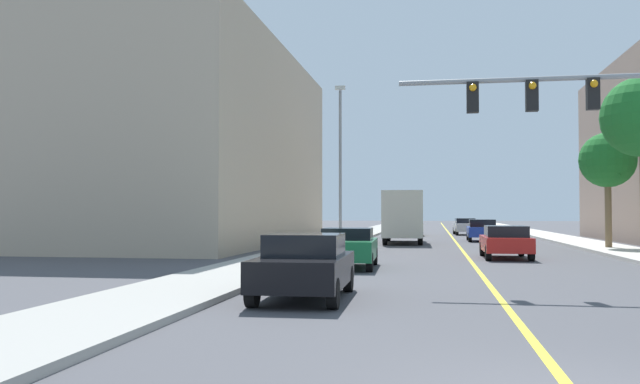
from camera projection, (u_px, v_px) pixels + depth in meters
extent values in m
plane|color=#47474C|center=(453.00, 239.00, 47.92)|extent=(192.00, 192.00, 0.00)
cube|color=#9E9B93|center=(352.00, 237.00, 49.22)|extent=(2.97, 168.00, 0.15)
cube|color=beige|center=(560.00, 238.00, 46.63)|extent=(2.97, 168.00, 0.15)
cube|color=yellow|center=(453.00, 239.00, 47.92)|extent=(0.16, 144.00, 0.01)
cube|color=tan|center=(180.00, 148.00, 41.16)|extent=(14.03, 25.94, 12.06)
cylinder|color=gray|center=(566.00, 78.00, 17.27)|extent=(8.89, 0.14, 0.14)
cube|color=black|center=(593.00, 94.00, 17.15)|extent=(0.32, 0.24, 0.84)
sphere|color=orange|center=(594.00, 84.00, 17.02)|extent=(0.20, 0.20, 0.20)
cube|color=black|center=(532.00, 96.00, 17.41)|extent=(0.32, 0.24, 0.84)
sphere|color=orange|center=(533.00, 86.00, 17.28)|extent=(0.20, 0.20, 0.20)
cube|color=black|center=(473.00, 98.00, 17.68)|extent=(0.32, 0.24, 0.84)
sphere|color=orange|center=(473.00, 88.00, 17.55)|extent=(0.20, 0.20, 0.20)
cylinder|color=gray|center=(340.00, 167.00, 36.24)|extent=(0.16, 0.16, 8.66)
cube|color=beige|center=(340.00, 88.00, 36.38)|extent=(0.56, 0.28, 0.20)
cone|color=#1E6B28|center=(640.00, 124.00, 28.43)|extent=(1.70, 0.77, 1.26)
cone|color=#1E6B28|center=(616.00, 122.00, 27.71)|extent=(0.52, 1.50, 1.77)
cylinder|color=brown|center=(608.00, 203.00, 33.55)|extent=(0.34, 0.34, 4.53)
sphere|color=#1E6B28|center=(608.00, 160.00, 33.62)|extent=(2.86, 2.86, 2.86)
cone|color=#1E6B28|center=(624.00, 164.00, 33.60)|extent=(0.62, 1.54, 1.26)
cone|color=#1E6B28|center=(612.00, 165.00, 34.29)|extent=(1.29, 0.92, 1.52)
cone|color=#1E6B28|center=(595.00, 165.00, 34.42)|extent=(1.28, 0.97, 1.31)
cone|color=#1E6B28|center=(590.00, 164.00, 33.78)|extent=(0.47, 1.47, 1.13)
cone|color=#1E6B28|center=(601.00, 163.00, 33.00)|extent=(1.43, 1.19, 1.48)
cone|color=#1E6B28|center=(622.00, 163.00, 32.86)|extent=(1.23, 1.06, 1.68)
cube|color=gold|center=(412.00, 228.00, 54.28)|extent=(1.91, 4.41, 0.66)
cube|color=black|center=(412.00, 221.00, 53.98)|extent=(1.61, 2.29, 0.50)
cylinder|color=black|center=(403.00, 231.00, 55.97)|extent=(0.25, 0.65, 0.64)
cylinder|color=black|center=(421.00, 231.00, 55.78)|extent=(0.25, 0.65, 0.64)
cylinder|color=black|center=(403.00, 232.00, 52.76)|extent=(0.25, 0.65, 0.64)
cylinder|color=black|center=(422.00, 232.00, 52.57)|extent=(0.25, 0.65, 0.64)
cube|color=red|center=(505.00, 244.00, 27.51)|extent=(1.88, 4.09, 0.61)
cube|color=black|center=(506.00, 231.00, 27.25)|extent=(1.66, 2.03, 0.46)
cylinder|color=black|center=(482.00, 249.00, 29.11)|extent=(0.22, 0.64, 0.64)
cylinder|color=black|center=(521.00, 249.00, 28.82)|extent=(0.22, 0.64, 0.64)
cylinder|color=black|center=(488.00, 253.00, 26.17)|extent=(0.22, 0.64, 0.64)
cylinder|color=black|center=(531.00, 253.00, 25.88)|extent=(0.22, 0.64, 0.64)
cube|color=#1E389E|center=(482.00, 232.00, 43.54)|extent=(1.94, 3.87, 0.66)
cube|color=black|center=(482.00, 223.00, 43.32)|extent=(1.69, 1.92, 0.50)
cylinder|color=black|center=(468.00, 236.00, 45.04)|extent=(0.23, 0.64, 0.64)
cylinder|color=black|center=(493.00, 236.00, 44.73)|extent=(0.23, 0.64, 0.64)
cylinder|color=black|center=(470.00, 237.00, 42.34)|extent=(0.23, 0.64, 0.64)
cylinder|color=black|center=(497.00, 237.00, 42.03)|extent=(0.23, 0.64, 0.64)
cube|color=#196638|center=(348.00, 249.00, 22.83)|extent=(2.06, 4.03, 0.68)
cube|color=black|center=(348.00, 234.00, 22.93)|extent=(1.75, 1.78, 0.41)
cylinder|color=black|center=(370.00, 262.00, 21.28)|extent=(0.24, 0.65, 0.64)
cylinder|color=black|center=(318.00, 262.00, 21.52)|extent=(0.24, 0.65, 0.64)
cylinder|color=black|center=(374.00, 256.00, 24.12)|extent=(0.24, 0.65, 0.64)
cylinder|color=black|center=(328.00, 256.00, 24.36)|extent=(0.24, 0.65, 0.64)
cube|color=#BCBCC1|center=(465.00, 227.00, 55.81)|extent=(1.96, 4.31, 0.69)
cube|color=black|center=(465.00, 221.00, 55.88)|extent=(1.66, 2.15, 0.41)
cylinder|color=black|center=(454.00, 231.00, 57.46)|extent=(0.24, 0.65, 0.64)
cylinder|color=black|center=(473.00, 231.00, 57.25)|extent=(0.24, 0.65, 0.64)
cylinder|color=black|center=(457.00, 232.00, 54.35)|extent=(0.24, 0.65, 0.64)
cylinder|color=black|center=(476.00, 232.00, 54.13)|extent=(0.24, 0.65, 0.64)
cube|color=black|center=(305.00, 270.00, 14.71)|extent=(1.98, 4.08, 0.66)
cube|color=black|center=(305.00, 245.00, 14.79)|extent=(1.70, 1.83, 0.49)
cylinder|color=black|center=(333.00, 294.00, 13.13)|extent=(0.24, 0.65, 0.64)
cylinder|color=black|center=(252.00, 292.00, 13.37)|extent=(0.24, 0.65, 0.64)
cylinder|color=black|center=(348.00, 279.00, 16.03)|extent=(0.24, 0.65, 0.64)
cylinder|color=black|center=(282.00, 278.00, 16.28)|extent=(0.24, 0.65, 0.64)
cube|color=silver|center=(404.00, 223.00, 43.66)|extent=(2.45, 2.15, 1.60)
cube|color=beige|center=(403.00, 214.00, 40.00)|extent=(2.54, 5.42, 2.80)
cylinder|color=black|center=(388.00, 234.00, 43.79)|extent=(0.30, 0.91, 0.90)
cylinder|color=black|center=(420.00, 235.00, 43.49)|extent=(0.30, 0.91, 0.90)
cylinder|color=black|center=(385.00, 237.00, 38.79)|extent=(0.30, 0.91, 0.90)
cylinder|color=black|center=(420.00, 238.00, 38.48)|extent=(0.30, 0.91, 0.90)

